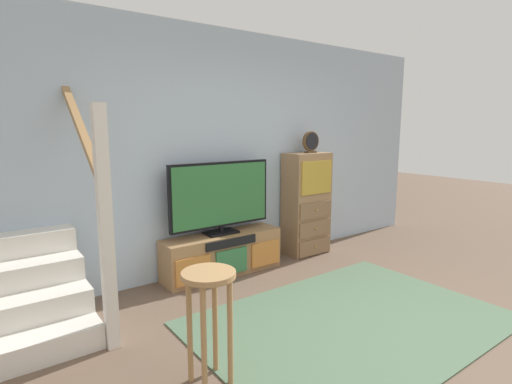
# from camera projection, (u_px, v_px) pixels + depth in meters

# --- Properties ---
(ground_plane) EXTENTS (20.00, 20.00, 0.00)m
(ground_plane) POSITION_uv_depth(u_px,v_px,m) (415.00, 354.00, 2.88)
(ground_plane) COLOR brown
(back_wall) EXTENTS (6.40, 0.12, 2.70)m
(back_wall) POSITION_uv_depth(u_px,v_px,m) (231.00, 151.00, 4.62)
(back_wall) COLOR #A8BCD1
(back_wall) RESTS_ON ground_plane
(area_rug) EXTENTS (2.60, 1.80, 0.01)m
(area_rug) POSITION_uv_depth(u_px,v_px,m) (351.00, 321.00, 3.36)
(area_rug) COLOR #4C664C
(area_rug) RESTS_ON ground_plane
(media_console) EXTENTS (1.38, 0.38, 0.46)m
(media_console) POSITION_uv_depth(u_px,v_px,m) (223.00, 254.00, 4.42)
(media_console) COLOR #997047
(media_console) RESTS_ON ground_plane
(television) EXTENTS (1.22, 0.22, 0.80)m
(television) POSITION_uv_depth(u_px,v_px,m) (221.00, 196.00, 4.33)
(television) COLOR black
(television) RESTS_ON media_console
(side_cabinet) EXTENTS (0.58, 0.38, 1.31)m
(side_cabinet) POSITION_uv_depth(u_px,v_px,m) (306.00, 204.00, 5.10)
(side_cabinet) COLOR #93704C
(side_cabinet) RESTS_ON ground_plane
(desk_clock) EXTENTS (0.24, 0.08, 0.27)m
(desk_clock) POSITION_uv_depth(u_px,v_px,m) (311.00, 142.00, 4.98)
(desk_clock) COLOR #4C3823
(desk_clock) RESTS_ON side_cabinet
(staircase) EXTENTS (1.00, 1.36, 2.20)m
(staircase) POSITION_uv_depth(u_px,v_px,m) (22.00, 281.00, 3.28)
(staircase) COLOR silver
(staircase) RESTS_ON ground_plane
(bar_stool_near) EXTENTS (0.34, 0.34, 0.76)m
(bar_stool_near) POSITION_uv_depth(u_px,v_px,m) (209.00, 302.00, 2.47)
(bar_stool_near) COLOR #A37A4C
(bar_stool_near) RESTS_ON ground_plane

